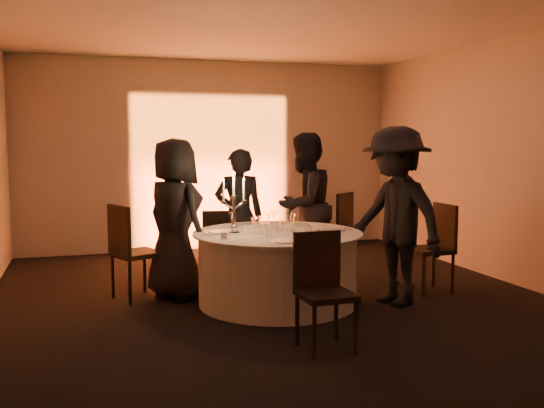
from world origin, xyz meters
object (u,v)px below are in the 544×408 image
object	(u,v)px
chair_back_right	(336,227)
guest_back_left	(239,216)
banquet_table	(278,268)
guest_left	(175,219)
chair_back_left	(218,240)
candelabra	(234,213)
chair_left	(130,246)
guest_back_right	(304,206)
coffee_cup	(224,236)
guest_right	(396,216)
chair_right	(436,242)
chair_front	(322,283)

from	to	relation	value
chair_back_right	guest_back_left	distance (m)	1.36
banquet_table	chair_back_right	world-z (taller)	chair_back_right
guest_left	chair_back_left	bearing A→B (deg)	-66.67
chair_back_right	candelabra	xyz separation A→B (m)	(-1.68, -1.22, 0.39)
banquet_table	chair_left	size ratio (longest dim) A/B	1.72
chair_back_left	guest_back_left	world-z (taller)	guest_back_left
guest_back_right	coffee_cup	world-z (taller)	guest_back_right
guest_right	chair_back_right	bearing A→B (deg)	161.70
chair_right	guest_right	size ratio (longest dim) A/B	0.54
guest_back_right	chair_back_left	bearing A→B (deg)	-49.66
chair_left	chair_back_left	xyz separation A→B (m)	(1.15, 0.79, -0.11)
chair_front	coffee_cup	distance (m)	1.34
guest_back_left	candelabra	bearing A→B (deg)	80.61
chair_left	chair_back_right	world-z (taller)	chair_back_right
guest_back_right	candelabra	world-z (taller)	guest_back_right
chair_front	guest_back_right	xyz separation A→B (m)	(0.76, 2.51, 0.37)
chair_back_left	chair_back_right	world-z (taller)	chair_back_right
chair_back_left	candelabra	xyz separation A→B (m)	(-0.13, -1.40, 0.51)
guest_right	candelabra	world-z (taller)	guest_right
chair_right	guest_back_right	bearing A→B (deg)	-133.98
chair_left	chair_right	bearing A→B (deg)	-124.57
chair_right	chair_front	world-z (taller)	chair_right
chair_left	candelabra	xyz separation A→B (m)	(1.02, -0.60, 0.40)
banquet_table	guest_back_left	size ratio (longest dim) A/B	1.10
guest_back_right	coffee_cup	distance (m)	1.88
banquet_table	chair_left	bearing A→B (deg)	158.31
banquet_table	guest_right	bearing A→B (deg)	-17.89
guest_right	chair_back_left	bearing A→B (deg)	-156.95
chair_back_left	candelabra	world-z (taller)	candelabra
chair_back_left	chair_front	distance (m)	2.84
chair_left	guest_right	xyz separation A→B (m)	(2.68, -0.98, 0.35)
guest_back_left	guest_right	size ratio (longest dim) A/B	0.87
chair_back_right	chair_left	bearing A→B (deg)	-28.72
chair_right	guest_back_left	size ratio (longest dim) A/B	0.62
chair_front	guest_left	world-z (taller)	guest_left
chair_left	guest_back_left	size ratio (longest dim) A/B	0.64
guest_back_right	guest_right	size ratio (longest dim) A/B	0.97
guest_back_right	banquet_table	bearing A→B (deg)	24.07
guest_left	guest_right	world-z (taller)	guest_right
chair_front	guest_back_left	size ratio (longest dim) A/B	0.59
guest_back_right	guest_right	world-z (taller)	guest_right
chair_back_right	guest_back_left	bearing A→B (deg)	-36.95
chair_right	candelabra	bearing A→B (deg)	-91.98
guest_left	guest_back_left	xyz separation A→B (m)	(0.86, 0.55, -0.06)
guest_back_left	guest_right	world-z (taller)	guest_right
candelabra	chair_back_right	bearing A→B (deg)	36.08
chair_back_right	guest_left	xyz separation A→B (m)	(-2.20, -0.66, 0.28)
chair_front	candelabra	world-z (taller)	candelabra
guest_left	guest_back_right	bearing A→B (deg)	-101.57
coffee_cup	candelabra	world-z (taller)	candelabra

